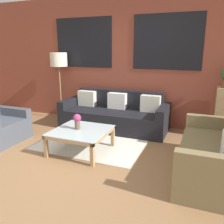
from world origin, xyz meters
TOP-DOWN VIEW (x-y plane):
  - ground_plane at (0.00, 0.00)m, footprint 16.00×16.00m
  - wall_back_brick at (0.00, 2.44)m, footprint 8.40×0.09m
  - rug at (-0.08, 1.20)m, footprint 1.88×1.76m
  - couch_dark at (-0.01, 1.95)m, footprint 2.25×0.88m
  - settee_vintage at (1.96, 0.57)m, footprint 0.80×1.68m
  - coffee_table at (-0.08, 0.60)m, footprint 0.88×0.88m
  - floor_lamp at (-1.46, 2.12)m, footprint 0.39×0.39m
  - flower_vase at (-0.15, 0.62)m, footprint 0.13×0.13m

SIDE VIEW (x-z plane):
  - ground_plane at x=0.00m, z-range 0.00..0.00m
  - rug at x=-0.08m, z-range 0.00..0.00m
  - couch_dark at x=-0.01m, z-range -0.11..0.67m
  - settee_vintage at x=1.96m, z-range -0.15..0.77m
  - coffee_table at x=-0.08m, z-range 0.13..0.51m
  - flower_vase at x=-0.15m, z-range 0.40..0.66m
  - floor_lamp at x=-1.46m, z-range 0.58..2.16m
  - wall_back_brick at x=0.00m, z-range 0.01..2.81m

